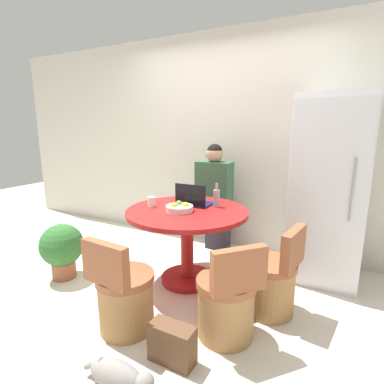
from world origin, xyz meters
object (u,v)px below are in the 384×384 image
chair_near_right_corner (227,304)px  cat (119,375)px  person_seated (215,195)px  potted_plant (62,247)px  laptop (194,201)px  chair_near_camera (124,297)px  refrigerator (328,190)px  dining_table (187,228)px  chair_right_side (271,282)px  bottle (216,198)px  handbag (172,344)px  fruit_bowl (179,208)px

chair_near_right_corner → cat: (-0.38, -0.71, -0.17)m
person_seated → potted_plant: bearing=50.7°
laptop → cat: 1.64m
cat → chair_near_camera: bearing=122.4°
laptop → cat: (0.27, -1.46, -0.69)m
refrigerator → dining_table: (-1.15, -0.74, -0.34)m
chair_right_side → cat: size_ratio=1.51×
dining_table → bottle: bottle is taller
chair_right_side → cat: bearing=-18.9°
chair_right_side → bottle: size_ratio=3.16×
laptop → chair_right_side: bearing=161.1°
cat → potted_plant: 1.60m
cat → handbag: size_ratio=1.64×
refrigerator → person_seated: 1.23m
chair_near_right_corner → fruit_bowl: fruit_bowl is taller
chair_near_right_corner → laptop: (-0.66, 0.74, 0.52)m
chair_near_camera → potted_plant: size_ratio=1.34×
chair_near_right_corner → bottle: size_ratio=3.16×
laptop → potted_plant: 1.39m
handbag → chair_near_camera: bearing=167.3°
potted_plant → refrigerator: bearing=28.8°
chair_right_side → cat: chair_right_side is taller
dining_table → refrigerator: bearing=32.5°
chair_right_side → potted_plant: 2.02m
person_seated → bottle: size_ratio=5.55×
chair_near_camera → potted_plant: (-1.07, 0.33, 0.06)m
refrigerator → fruit_bowl: size_ratio=7.09×
laptop → fruit_bowl: bearing=87.1°
chair_near_right_corner → chair_near_camera: 0.75m
cat → bottle: bearing=88.1°
bottle → handbag: bottle is taller
chair_near_right_corner → person_seated: size_ratio=0.57×
refrigerator → bottle: refrigerator is taller
chair_near_right_corner → person_seated: bearing=-111.3°
chair_near_camera → fruit_bowl: fruit_bowl is taller
refrigerator → cat: 2.35m
dining_table → chair_right_side: bearing=-8.1°
person_seated → laptop: person_seated is taller
chair_right_side → potted_plant: size_ratio=1.34×
dining_table → handbag: size_ratio=3.83×
laptop → bottle: (0.23, 0.04, 0.05)m
person_seated → fruit_bowl: size_ratio=5.19×
dining_table → cat: (0.25, -1.28, -0.46)m
cat → potted_plant: (-1.39, 0.76, 0.23)m
dining_table → chair_near_right_corner: (0.64, -0.57, -0.29)m
refrigerator → potted_plant: size_ratio=3.20×
laptop → chair_near_right_corner: bearing=131.4°
refrigerator → laptop: 1.31m
chair_near_camera → laptop: laptop is taller
chair_near_right_corner → potted_plant: size_ratio=1.34×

